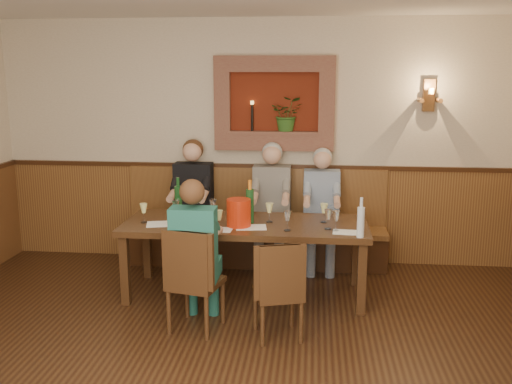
# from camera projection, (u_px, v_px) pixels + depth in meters

# --- Properties ---
(room_shell) EXTENTS (6.04, 6.04, 2.82)m
(room_shell) POSITION_uv_depth(u_px,v_px,m) (210.00, 125.00, 3.58)
(room_shell) COLOR #C6B396
(room_shell) RESTS_ON ground
(wainscoting) EXTENTS (6.02, 6.02, 1.15)m
(wainscoting) POSITION_uv_depth(u_px,v_px,m) (213.00, 317.00, 3.86)
(wainscoting) COLOR brown
(wainscoting) RESTS_ON ground
(wall_niche) EXTENTS (1.36, 0.30, 1.06)m
(wall_niche) POSITION_uv_depth(u_px,v_px,m) (278.00, 108.00, 6.44)
(wall_niche) COLOR #611D0D
(wall_niche) RESTS_ON ground
(wall_sconce) EXTENTS (0.25, 0.20, 0.35)m
(wall_sconce) POSITION_uv_depth(u_px,v_px,m) (429.00, 96.00, 6.23)
(wall_sconce) COLOR brown
(wall_sconce) RESTS_ON ground
(dining_table) EXTENTS (2.40, 0.90, 0.75)m
(dining_table) POSITION_uv_depth(u_px,v_px,m) (245.00, 230.00, 5.64)
(dining_table) COLOR black
(dining_table) RESTS_ON ground
(bench) EXTENTS (3.00, 0.45, 1.11)m
(bench) POSITION_uv_depth(u_px,v_px,m) (255.00, 236.00, 6.63)
(bench) COLOR #381E0F
(bench) RESTS_ON ground
(chair_near_left) EXTENTS (0.50, 0.50, 0.93)m
(chair_near_left) POSITION_uv_depth(u_px,v_px,m) (195.00, 300.00, 4.95)
(chair_near_left) COLOR black
(chair_near_left) RESTS_ON ground
(chair_near_right) EXTENTS (0.47, 0.47, 0.86)m
(chair_near_right) POSITION_uv_depth(u_px,v_px,m) (278.00, 309.00, 4.80)
(chair_near_right) COLOR black
(chair_near_right) RESTS_ON ground
(person_bench_left) EXTENTS (0.43, 0.53, 1.45)m
(person_bench_left) POSITION_uv_depth(u_px,v_px,m) (193.00, 214.00, 6.54)
(person_bench_left) COLOR black
(person_bench_left) RESTS_ON ground
(person_bench_mid) EXTENTS (0.42, 0.52, 1.43)m
(person_bench_mid) POSITION_uv_depth(u_px,v_px,m) (271.00, 217.00, 6.45)
(person_bench_mid) COLOR #5F5956
(person_bench_mid) RESTS_ON ground
(person_bench_right) EXTENTS (0.40, 0.49, 1.38)m
(person_bench_right) POSITION_uv_depth(u_px,v_px,m) (321.00, 220.00, 6.40)
(person_bench_right) COLOR navy
(person_bench_right) RESTS_ON ground
(person_chair_front) EXTENTS (0.39, 0.47, 1.35)m
(person_chair_front) POSITION_uv_depth(u_px,v_px,m) (196.00, 267.00, 4.94)
(person_chair_front) COLOR #164150
(person_chair_front) RESTS_ON ground
(spittoon_bucket) EXTENTS (0.29, 0.29, 0.27)m
(spittoon_bucket) POSITION_uv_depth(u_px,v_px,m) (239.00, 213.00, 5.47)
(spittoon_bucket) COLOR red
(spittoon_bucket) RESTS_ON dining_table
(wine_bottle_green_a) EXTENTS (0.10, 0.10, 0.43)m
(wine_bottle_green_a) POSITION_uv_depth(u_px,v_px,m) (250.00, 205.00, 5.58)
(wine_bottle_green_a) COLOR #19471E
(wine_bottle_green_a) RESTS_ON dining_table
(wine_bottle_green_b) EXTENTS (0.08, 0.08, 0.41)m
(wine_bottle_green_b) POSITION_uv_depth(u_px,v_px,m) (178.00, 201.00, 5.80)
(wine_bottle_green_b) COLOR #19471E
(wine_bottle_green_b) RESTS_ON dining_table
(water_bottle) EXTENTS (0.07, 0.07, 0.37)m
(water_bottle) POSITION_uv_depth(u_px,v_px,m) (361.00, 221.00, 5.10)
(water_bottle) COLOR silver
(water_bottle) RESTS_ON dining_table
(tasting_sheet_a) EXTENTS (0.36, 0.29, 0.00)m
(tasting_sheet_a) POSITION_uv_depth(u_px,v_px,m) (163.00, 224.00, 5.57)
(tasting_sheet_a) COLOR white
(tasting_sheet_a) RESTS_ON dining_table
(tasting_sheet_b) EXTENTS (0.31, 0.24, 0.00)m
(tasting_sheet_b) POSITION_uv_depth(u_px,v_px,m) (251.00, 227.00, 5.45)
(tasting_sheet_b) COLOR white
(tasting_sheet_b) RESTS_ON dining_table
(tasting_sheet_c) EXTENTS (0.26, 0.19, 0.00)m
(tasting_sheet_c) POSITION_uv_depth(u_px,v_px,m) (346.00, 232.00, 5.28)
(tasting_sheet_c) COLOR white
(tasting_sheet_c) RESTS_ON dining_table
(tasting_sheet_d) EXTENTS (0.26, 0.19, 0.00)m
(tasting_sheet_d) POSITION_uv_depth(u_px,v_px,m) (219.00, 230.00, 5.37)
(tasting_sheet_d) COLOR white
(tasting_sheet_d) RESTS_ON dining_table
(wine_glass_0) EXTENTS (0.08, 0.08, 0.19)m
(wine_glass_0) POSITION_uv_depth(u_px,v_px,m) (144.00, 213.00, 5.61)
(wine_glass_0) COLOR #DEDF85
(wine_glass_0) RESTS_ON dining_table
(wine_glass_1) EXTENTS (0.08, 0.08, 0.19)m
(wine_glass_1) POSITION_uv_depth(u_px,v_px,m) (176.00, 210.00, 5.73)
(wine_glass_1) COLOR white
(wine_glass_1) RESTS_ON dining_table
(wine_glass_2) EXTENTS (0.08, 0.08, 0.19)m
(wine_glass_2) POSITION_uv_depth(u_px,v_px,m) (183.00, 216.00, 5.49)
(wine_glass_2) COLOR #DEDF85
(wine_glass_2) RESTS_ON dining_table
(wine_glass_3) EXTENTS (0.08, 0.08, 0.19)m
(wine_glass_3) POSITION_uv_depth(u_px,v_px,m) (213.00, 208.00, 5.79)
(wine_glass_3) COLOR white
(wine_glass_3) RESTS_ON dining_table
(wine_glass_4) EXTENTS (0.08, 0.08, 0.19)m
(wine_glass_4) POSITION_uv_depth(u_px,v_px,m) (241.00, 217.00, 5.45)
(wine_glass_4) COLOR #DEDF85
(wine_glass_4) RESTS_ON dining_table
(wine_glass_5) EXTENTS (0.08, 0.08, 0.19)m
(wine_glass_5) POSITION_uv_depth(u_px,v_px,m) (269.00, 213.00, 5.62)
(wine_glass_5) COLOR #DEDF85
(wine_glass_5) RESTS_ON dining_table
(wine_glass_6) EXTENTS (0.08, 0.08, 0.19)m
(wine_glass_6) POSITION_uv_depth(u_px,v_px,m) (287.00, 221.00, 5.32)
(wine_glass_6) COLOR white
(wine_glass_6) RESTS_ON dining_table
(wine_glass_7) EXTENTS (0.08, 0.08, 0.19)m
(wine_glass_7) POSITION_uv_depth(u_px,v_px,m) (324.00, 213.00, 5.61)
(wine_glass_7) COLOR #DEDF85
(wine_glass_7) RESTS_ON dining_table
(wine_glass_8) EXTENTS (0.08, 0.08, 0.19)m
(wine_glass_8) POSITION_uv_depth(u_px,v_px,m) (336.00, 221.00, 5.31)
(wine_glass_8) COLOR white
(wine_glass_8) RESTS_ON dining_table
(wine_glass_9) EXTENTS (0.08, 0.08, 0.19)m
(wine_glass_9) POSITION_uv_depth(u_px,v_px,m) (219.00, 220.00, 5.34)
(wine_glass_9) COLOR #DEDF85
(wine_glass_9) RESTS_ON dining_table
(wine_glass_10) EXTENTS (0.08, 0.08, 0.19)m
(wine_glass_10) POSITION_uv_depth(u_px,v_px,m) (328.00, 219.00, 5.37)
(wine_glass_10) COLOR white
(wine_glass_10) RESTS_ON dining_table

